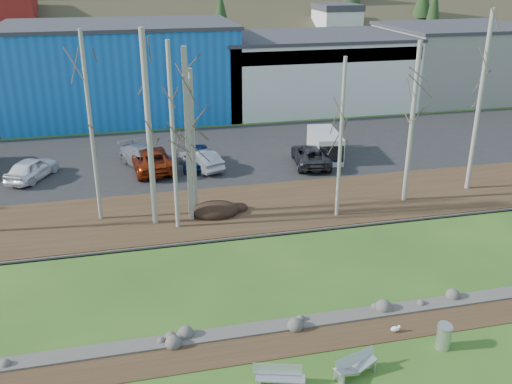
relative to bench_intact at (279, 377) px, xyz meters
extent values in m
plane|color=#2D4D1A|center=(1.87, 0.18, -0.41)|extent=(200.00, 200.00, 0.00)
cube|color=#382616|center=(1.87, 2.28, -0.40)|extent=(80.00, 1.80, 0.03)
cube|color=#382616|center=(1.87, 14.68, -0.34)|extent=(80.00, 7.00, 0.15)
cube|color=black|center=(1.87, 25.18, -0.34)|extent=(80.00, 14.00, 0.14)
cube|color=#1452AA|center=(-4.13, 39.18, 3.59)|extent=(20.00, 12.00, 8.00)
cube|color=#333338|center=(-4.13, 39.18, 7.74)|extent=(20.40, 12.24, 0.30)
cube|color=silver|center=(13.87, 39.18, 2.84)|extent=(18.00, 12.00, 6.50)
cube|color=#333338|center=(13.87, 39.18, 6.24)|extent=(18.36, 12.24, 0.30)
cube|color=navy|center=(13.87, 33.28, 5.19)|extent=(17.64, 0.20, 1.20)
cube|color=gray|center=(29.87, 39.18, 3.09)|extent=(14.00, 12.00, 7.00)
cube|color=#333338|center=(29.87, 39.18, 6.74)|extent=(14.28, 12.24, 0.30)
cube|color=#BCBEC1|center=(-0.64, 0.14, -0.21)|extent=(0.22, 0.50, 0.40)
cube|color=#BCBEC1|center=(0.67, -0.26, -0.21)|extent=(0.22, 0.50, 0.40)
cube|color=#BCBEC1|center=(-0.04, 0.13, 0.23)|extent=(1.60, 0.58, 0.37)
cube|color=#BCBEC1|center=(0.02, -0.06, 0.00)|extent=(1.70, 0.91, 0.05)
cube|color=#BCBEC1|center=(2.03, -0.25, -0.21)|extent=(0.22, 0.51, 0.41)
cube|color=#BCBEC1|center=(3.35, 0.16, -0.21)|extent=(0.22, 0.51, 0.41)
cube|color=#BCBEC1|center=(2.75, 0.15, 0.14)|extent=(1.64, 0.67, 0.36)
cube|color=#95979A|center=(2.30, -0.17, -0.04)|extent=(0.90, 0.68, 0.30)
cube|color=#95979A|center=(3.09, 0.08, -0.04)|extent=(0.90, 0.68, 0.30)
cylinder|color=#BCBEC1|center=(6.45, 0.63, 0.04)|extent=(0.57, 0.57, 0.91)
cylinder|color=gold|center=(5.12, 1.86, -0.36)|extent=(0.01, 0.01, 0.10)
cylinder|color=gold|center=(5.12, 1.92, -0.36)|extent=(0.01, 0.01, 0.10)
ellipsoid|color=white|center=(5.15, 1.89, -0.25)|extent=(0.36, 0.20, 0.20)
cube|color=gray|center=(5.15, 1.89, -0.20)|extent=(0.24, 0.13, 0.02)
sphere|color=white|center=(5.31, 1.87, -0.15)|extent=(0.11, 0.11, 0.11)
cone|color=gold|center=(5.38, 1.86, -0.15)|extent=(0.07, 0.04, 0.03)
ellipsoid|color=black|center=(0.23, 14.18, 0.00)|extent=(2.67, 1.88, 0.52)
cylinder|color=#AEA99D|center=(-6.01, 15.10, 4.80)|extent=(0.20, 0.20, 10.13)
cylinder|color=#AEA99D|center=(-3.12, 13.85, 4.86)|extent=(0.30, 0.30, 10.25)
cylinder|color=#AEA99D|center=(-1.99, 13.06, 4.61)|extent=(0.22, 0.22, 9.74)
cylinder|color=#AEA99D|center=(-1.15, 13.84, 4.39)|extent=(0.28, 0.28, 9.31)
cylinder|color=#AEA99D|center=(-0.79, 14.64, 3.78)|extent=(0.23, 0.23, 8.08)
cylinder|color=#AEA99D|center=(6.79, 12.50, 4.10)|extent=(0.19, 0.19, 8.73)
cylinder|color=#AEA99D|center=(11.50, 13.67, 4.36)|extent=(0.26, 0.26, 9.25)
cylinder|color=#AEA99D|center=(16.20, 14.47, 5.12)|extent=(0.26, 0.26, 10.77)
imported|color=white|center=(-10.41, 22.46, 0.45)|extent=(3.42, 4.54, 1.44)
imported|color=maroon|center=(-2.77, 22.51, 0.49)|extent=(3.19, 5.75, 1.52)
imported|color=#9A9EA2|center=(-3.17, 23.19, 0.45)|extent=(3.82, 5.38, 1.45)
imported|color=navy|center=(0.32, 22.48, 0.41)|extent=(2.40, 4.25, 1.37)
imported|color=#AAAAAD|center=(0.57, 21.92, 0.40)|extent=(2.78, 4.29, 1.34)
imported|color=#2C2B2E|center=(8.11, 21.03, 0.41)|extent=(3.02, 5.23, 1.37)
imported|color=white|center=(9.59, 22.47, 0.43)|extent=(2.91, 5.16, 1.41)
cube|color=white|center=(9.56, 22.23, 0.68)|extent=(2.37, 4.55, 1.90)
cube|color=black|center=(9.33, 20.53, 0.68)|extent=(1.82, 1.13, 1.18)
camera|label=1|loc=(-4.30, -14.71, 12.84)|focal=40.00mm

